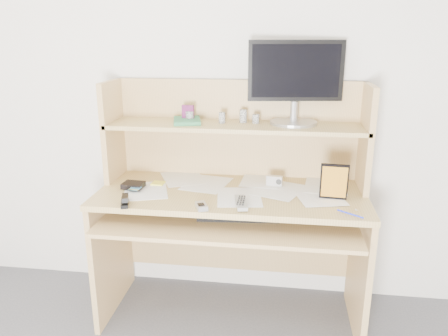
# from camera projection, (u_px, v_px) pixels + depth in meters

# --- Properties ---
(back_wall) EXTENTS (3.60, 0.04, 2.50)m
(back_wall) POSITION_uv_depth(u_px,v_px,m) (239.00, 88.00, 2.45)
(back_wall) COLOR silver
(back_wall) RESTS_ON floor
(desk) EXTENTS (1.40, 0.70, 1.30)m
(desk) POSITION_uv_depth(u_px,v_px,m) (233.00, 196.00, 2.38)
(desk) COLOR tan
(desk) RESTS_ON floor
(paper_clutter) EXTENTS (1.32, 0.54, 0.01)m
(paper_clutter) POSITION_uv_depth(u_px,v_px,m) (231.00, 191.00, 2.29)
(paper_clutter) COLOR white
(paper_clutter) RESTS_ON desk
(keyboard) EXTENTS (0.42, 0.18, 0.03)m
(keyboard) POSITION_uv_depth(u_px,v_px,m) (238.00, 214.00, 2.22)
(keyboard) COLOR black
(keyboard) RESTS_ON desk
(tv_remote) EXTENTS (0.08, 0.18, 0.02)m
(tv_remote) POSITION_uv_depth(u_px,v_px,m) (241.00, 203.00, 2.10)
(tv_remote) COLOR gray
(tv_remote) RESTS_ON paper_clutter
(flip_phone) EXTENTS (0.08, 0.10, 0.02)m
(flip_phone) POSITION_uv_depth(u_px,v_px,m) (201.00, 205.00, 2.06)
(flip_phone) COLOR #B4B4B6
(flip_phone) RESTS_ON paper_clutter
(stapler) EXTENTS (0.07, 0.13, 0.04)m
(stapler) POSITION_uv_depth(u_px,v_px,m) (124.00, 200.00, 2.11)
(stapler) COLOR black
(stapler) RESTS_ON paper_clutter
(wallet) EXTENTS (0.12, 0.10, 0.03)m
(wallet) POSITION_uv_depth(u_px,v_px,m) (133.00, 185.00, 2.33)
(wallet) COLOR black
(wallet) RESTS_ON paper_clutter
(sticky_note_pad) EXTENTS (0.07, 0.07, 0.01)m
(sticky_note_pad) POSITION_uv_depth(u_px,v_px,m) (158.00, 183.00, 2.40)
(sticky_note_pad) COLOR #CED738
(sticky_note_pad) RESTS_ON desk
(digital_camera) EXTENTS (0.09, 0.05, 0.05)m
(digital_camera) POSITION_uv_depth(u_px,v_px,m) (274.00, 181.00, 2.36)
(digital_camera) COLOR #BCBCBE
(digital_camera) RESTS_ON paper_clutter
(game_case) EXTENTS (0.14, 0.03, 0.19)m
(game_case) POSITION_uv_depth(u_px,v_px,m) (334.00, 182.00, 2.13)
(game_case) COLOR black
(game_case) RESTS_ON paper_clutter
(blue_pen) EXTENTS (0.11, 0.09, 0.01)m
(blue_pen) POSITION_uv_depth(u_px,v_px,m) (350.00, 214.00, 1.98)
(blue_pen) COLOR #1B2ACD
(blue_pen) RESTS_ON paper_clutter
(card_box) EXTENTS (0.07, 0.03, 0.09)m
(card_box) POSITION_uv_depth(u_px,v_px,m) (188.00, 113.00, 2.39)
(card_box) COLOR #A51619
(card_box) RESTS_ON desk
(shelf_book) EXTENTS (0.18, 0.22, 0.02)m
(shelf_book) POSITION_uv_depth(u_px,v_px,m) (187.00, 121.00, 2.37)
(shelf_book) COLOR #30784C
(shelf_book) RESTS_ON desk
(chip_stack_a) EXTENTS (0.05, 0.05, 0.06)m
(chip_stack_a) POSITION_uv_depth(u_px,v_px,m) (190.00, 117.00, 2.38)
(chip_stack_a) COLOR black
(chip_stack_a) RESTS_ON desk
(chip_stack_b) EXTENTS (0.04, 0.04, 0.06)m
(chip_stack_b) POSITION_uv_depth(u_px,v_px,m) (222.00, 118.00, 2.35)
(chip_stack_b) COLOR silver
(chip_stack_b) RESTS_ON desk
(chip_stack_c) EXTENTS (0.04, 0.04, 0.05)m
(chip_stack_c) POSITION_uv_depth(u_px,v_px,m) (256.00, 119.00, 2.35)
(chip_stack_c) COLOR black
(chip_stack_c) RESTS_ON desk
(chip_stack_d) EXTENTS (0.05, 0.05, 0.07)m
(chip_stack_d) POSITION_uv_depth(u_px,v_px,m) (243.00, 116.00, 2.36)
(chip_stack_d) COLOR silver
(chip_stack_d) RESTS_ON desk
(monitor) EXTENTS (0.50, 0.25, 0.43)m
(monitor) POSITION_uv_depth(u_px,v_px,m) (295.00, 80.00, 2.29)
(monitor) COLOR #ABABB0
(monitor) RESTS_ON desk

